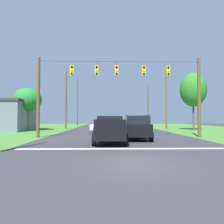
{
  "coord_description": "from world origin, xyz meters",
  "views": [
    {
      "loc": [
        -1.07,
        -7.86,
        1.8
      ],
      "look_at": [
        -0.62,
        11.7,
        2.38
      ],
      "focal_mm": 32.2,
      "sensor_mm": 36.0,
      "label": 1
    }
  ],
  "objects_px": {
    "overhead_signal_span": "(119,91)",
    "tree_roadside_left": "(193,90)",
    "distant_car_crossing_white": "(108,126)",
    "utility_pole_mid_right": "(166,100)",
    "utility_pole_far_right": "(148,105)",
    "utility_pole_mid_left": "(66,99)",
    "tree_roadside_right": "(27,100)",
    "pickup_truck": "(110,129)",
    "suv_black": "(136,127)",
    "utility_pole_far_left": "(77,102)"
  },
  "relations": [
    {
      "from": "overhead_signal_span",
      "to": "tree_roadside_left",
      "type": "xyz_separation_m",
      "value": [
        11.33,
        10.25,
        1.6
      ]
    },
    {
      "from": "distant_car_crossing_white",
      "to": "utility_pole_mid_right",
      "type": "distance_m",
      "value": 12.35
    },
    {
      "from": "utility_pole_far_right",
      "to": "utility_pole_mid_left",
      "type": "bearing_deg",
      "value": -142.66
    },
    {
      "from": "overhead_signal_span",
      "to": "utility_pole_mid_right",
      "type": "relative_size",
      "value": 1.58
    },
    {
      "from": "tree_roadside_right",
      "to": "tree_roadside_left",
      "type": "bearing_deg",
      "value": 0.97
    },
    {
      "from": "tree_roadside_left",
      "to": "pickup_truck",
      "type": "bearing_deg",
      "value": -131.52
    },
    {
      "from": "overhead_signal_span",
      "to": "suv_black",
      "type": "relative_size",
      "value": 3.11
    },
    {
      "from": "distant_car_crossing_white",
      "to": "utility_pole_far_right",
      "type": "xyz_separation_m",
      "value": [
        9.29,
        20.97,
        3.9
      ]
    },
    {
      "from": "overhead_signal_span",
      "to": "pickup_truck",
      "type": "xyz_separation_m",
      "value": [
        -0.94,
        -3.61,
        -3.31
      ]
    },
    {
      "from": "overhead_signal_span",
      "to": "pickup_truck",
      "type": "distance_m",
      "value": 4.99
    },
    {
      "from": "suv_black",
      "to": "utility_pole_mid_right",
      "type": "xyz_separation_m",
      "value": [
        7.04,
        15.16,
        3.61
      ]
    },
    {
      "from": "tree_roadside_right",
      "to": "tree_roadside_left",
      "type": "xyz_separation_m",
      "value": [
        23.64,
        0.4,
        1.55
      ]
    },
    {
      "from": "overhead_signal_span",
      "to": "distant_car_crossing_white",
      "type": "relative_size",
      "value": 3.42
    },
    {
      "from": "utility_pole_mid_left",
      "to": "overhead_signal_span",
      "type": "bearing_deg",
      "value": -62.08
    },
    {
      "from": "distant_car_crossing_white",
      "to": "utility_pole_far_right",
      "type": "height_order",
      "value": "utility_pole_far_right"
    },
    {
      "from": "distant_car_crossing_white",
      "to": "tree_roadside_right",
      "type": "height_order",
      "value": "tree_roadside_right"
    },
    {
      "from": "tree_roadside_right",
      "to": "pickup_truck",
      "type": "bearing_deg",
      "value": -49.84
    },
    {
      "from": "overhead_signal_span",
      "to": "distant_car_crossing_white",
      "type": "xyz_separation_m",
      "value": [
        -1.03,
        6.61,
        -3.49
      ]
    },
    {
      "from": "utility_pole_far_right",
      "to": "tree_roadside_left",
      "type": "height_order",
      "value": "utility_pole_far_right"
    },
    {
      "from": "utility_pole_mid_left",
      "to": "tree_roadside_right",
      "type": "xyz_separation_m",
      "value": [
        -4.28,
        -5.3,
        -0.6
      ]
    },
    {
      "from": "overhead_signal_span",
      "to": "utility_pole_far_left",
      "type": "height_order",
      "value": "utility_pole_far_left"
    },
    {
      "from": "pickup_truck",
      "to": "overhead_signal_span",
      "type": "bearing_deg",
      "value": 75.38
    },
    {
      "from": "overhead_signal_span",
      "to": "tree_roadside_right",
      "type": "height_order",
      "value": "overhead_signal_span"
    },
    {
      "from": "distant_car_crossing_white",
      "to": "pickup_truck",
      "type": "bearing_deg",
      "value": -89.53
    },
    {
      "from": "tree_roadside_right",
      "to": "utility_pole_far_right",
      "type": "bearing_deg",
      "value": 40.77
    },
    {
      "from": "suv_black",
      "to": "utility_pole_mid_left",
      "type": "relative_size",
      "value": 0.48
    },
    {
      "from": "utility_pole_mid_left",
      "to": "tree_roadside_left",
      "type": "relative_size",
      "value": 1.23
    },
    {
      "from": "utility_pole_mid_left",
      "to": "suv_black",
      "type": "bearing_deg",
      "value": -60.71
    },
    {
      "from": "utility_pole_mid_right",
      "to": "utility_pole_far_right",
      "type": "height_order",
      "value": "utility_pole_far_right"
    },
    {
      "from": "pickup_truck",
      "to": "utility_pole_mid_left",
      "type": "height_order",
      "value": "utility_pole_mid_left"
    },
    {
      "from": "distant_car_crossing_white",
      "to": "utility_pole_mid_left",
      "type": "relative_size",
      "value": 0.43
    },
    {
      "from": "suv_black",
      "to": "tree_roadside_right",
      "type": "xyz_separation_m",
      "value": [
        -13.64,
        11.39,
        3.27
      ]
    },
    {
      "from": "distant_car_crossing_white",
      "to": "utility_pole_far_right",
      "type": "relative_size",
      "value": 0.46
    },
    {
      "from": "utility_pole_far_left",
      "to": "tree_roadside_left",
      "type": "bearing_deg",
      "value": -40.75
    },
    {
      "from": "utility_pole_mid_right",
      "to": "tree_roadside_left",
      "type": "distance_m",
      "value": 4.64
    },
    {
      "from": "utility_pole_mid_left",
      "to": "tree_roadside_right",
      "type": "height_order",
      "value": "utility_pole_mid_left"
    },
    {
      "from": "utility_pole_mid_right",
      "to": "utility_pole_far_right",
      "type": "relative_size",
      "value": 0.99
    },
    {
      "from": "distant_car_crossing_white",
      "to": "utility_pole_mid_right",
      "type": "xyz_separation_m",
      "value": [
        9.4,
        7.0,
        3.88
      ]
    },
    {
      "from": "pickup_truck",
      "to": "utility_pole_far_left",
      "type": "bearing_deg",
      "value": 102.8
    },
    {
      "from": "utility_pole_mid_right",
      "to": "utility_pole_far_left",
      "type": "relative_size",
      "value": 0.88
    },
    {
      "from": "utility_pole_far_right",
      "to": "tree_roadside_right",
      "type": "bearing_deg",
      "value": -139.23
    },
    {
      "from": "tree_roadside_left",
      "to": "utility_pole_mid_right",
      "type": "bearing_deg",
      "value": 131.29
    },
    {
      "from": "tree_roadside_right",
      "to": "tree_roadside_left",
      "type": "distance_m",
      "value": 23.7
    },
    {
      "from": "utility_pole_far_right",
      "to": "tree_roadside_left",
      "type": "bearing_deg",
      "value": -79.96
    },
    {
      "from": "overhead_signal_span",
      "to": "utility_pole_far_left",
      "type": "relative_size",
      "value": 1.38
    },
    {
      "from": "suv_black",
      "to": "utility_pole_far_right",
      "type": "distance_m",
      "value": 30.16
    },
    {
      "from": "utility_pole_mid_left",
      "to": "distant_car_crossing_white",
      "type": "bearing_deg",
      "value": -50.65
    },
    {
      "from": "utility_pole_far_left",
      "to": "utility_pole_far_right",
      "type": "bearing_deg",
      "value": 2.88
    },
    {
      "from": "distant_car_crossing_white",
      "to": "utility_pole_far_left",
      "type": "distance_m",
      "value": 21.77
    },
    {
      "from": "suv_black",
      "to": "utility_pole_mid_right",
      "type": "bearing_deg",
      "value": 65.08
    }
  ]
}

